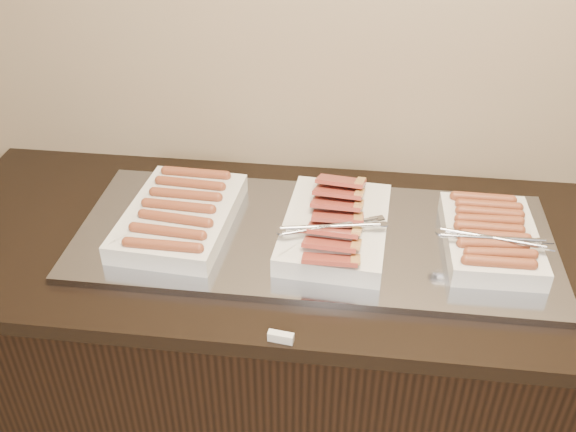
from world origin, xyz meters
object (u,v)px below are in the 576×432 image
at_px(dish_right, 491,237).
at_px(counter, 319,363).
at_px(dish_center, 335,226).
at_px(dish_left, 180,215).
at_px(warming_tray, 314,237).

bearing_deg(dish_right, counter, 178.26).
bearing_deg(dish_center, counter, 176.20).
xyz_separation_m(counter, dish_right, (0.41, -0.00, 0.50)).
bearing_deg(dish_left, warming_tray, 3.76).
bearing_deg(warming_tray, dish_right, -0.60).
distance_m(dish_left, dish_center, 0.40).
relative_size(counter, dish_center, 5.09).
height_order(warming_tray, dish_left, dish_left).
relative_size(counter, dish_right, 6.22).
height_order(counter, warming_tray, warming_tray).
distance_m(counter, warming_tray, 0.46).
height_order(counter, dish_right, dish_right).
relative_size(counter, dish_left, 5.07).
bearing_deg(counter, dish_left, 180.00).
xyz_separation_m(warming_tray, dish_right, (0.43, -0.00, 0.04)).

